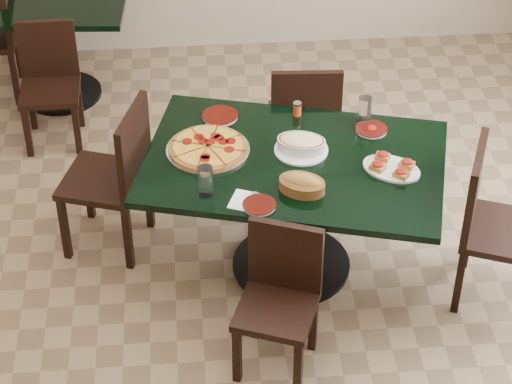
{
  "coord_description": "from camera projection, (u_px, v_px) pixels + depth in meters",
  "views": [
    {
      "loc": [
        -0.3,
        -3.93,
        3.84
      ],
      "look_at": [
        0.02,
        0.0,
        0.73
      ],
      "focal_mm": 70.0,
      "sensor_mm": 36.0,
      "label": 1
    }
  ],
  "objects": [
    {
      "name": "floor",
      "position": [
        252.0,
        296.0,
        5.48
      ],
      "size": [
        5.5,
        5.5,
        0.0
      ],
      "primitive_type": "plane",
      "color": "#866C4D",
      "rests_on": "ground"
    },
    {
      "name": "main_table",
      "position": [
        293.0,
        187.0,
        5.32
      ],
      "size": [
        1.76,
        1.37,
        0.75
      ],
      "rotation": [
        0.0,
        0.0,
        -0.26
      ],
      "color": "black",
      "rests_on": "floor"
    },
    {
      "name": "back_table",
      "position": [
        53.0,
        29.0,
        6.75
      ],
      "size": [
        1.07,
        0.82,
        0.75
      ],
      "rotation": [
        0.0,
        0.0,
        -0.08
      ],
      "color": "black",
      "rests_on": "floor"
    },
    {
      "name": "chair_far",
      "position": [
        304.0,
        119.0,
        5.96
      ],
      "size": [
        0.43,
        0.43,
        0.88
      ],
      "rotation": [
        0.0,
        0.0,
        3.09
      ],
      "color": "black",
      "rests_on": "floor"
    },
    {
      "name": "chair_near",
      "position": [
        280.0,
        292.0,
        4.88
      ],
      "size": [
        0.48,
        0.48,
        0.79
      ],
      "rotation": [
        0.0,
        0.0,
        -0.36
      ],
      "color": "black",
      "rests_on": "floor"
    },
    {
      "name": "chair_right",
      "position": [
        491.0,
        218.0,
        5.19
      ],
      "size": [
        0.57,
        0.57,
        0.93
      ],
      "rotation": [
        0.0,
        0.0,
        1.19
      ],
      "color": "black",
      "rests_on": "floor"
    },
    {
      "name": "chair_left",
      "position": [
        117.0,
        171.0,
        5.5
      ],
      "size": [
        0.55,
        0.55,
        0.93
      ],
      "rotation": [
        0.0,
        0.0,
        -1.88
      ],
      "color": "black",
      "rests_on": "floor"
    },
    {
      "name": "back_chair_near",
      "position": [
        49.0,
        77.0,
        6.42
      ],
      "size": [
        0.38,
        0.38,
        0.8
      ],
      "rotation": [
        0.0,
        0.0,
        0.01
      ],
      "color": "black",
      "rests_on": "floor"
    },
    {
      "name": "pepperoni_pizza",
      "position": [
        208.0,
        148.0,
        5.26
      ],
      "size": [
        0.44,
        0.44,
        0.04
      ],
      "rotation": [
        0.0,
        0.0,
        -0.34
      ],
      "color": "silver",
      "rests_on": "main_table"
    },
    {
      "name": "lasagna_casserole",
      "position": [
        301.0,
        144.0,
        5.24
      ],
      "size": [
        0.29,
        0.29,
        0.09
      ],
      "rotation": [
        0.0,
        0.0,
        -0.28
      ],
      "color": "silver",
      "rests_on": "main_table"
    },
    {
      "name": "bread_basket",
      "position": [
        302.0,
        184.0,
        4.98
      ],
      "size": [
        0.28,
        0.25,
        0.1
      ],
      "rotation": [
        0.0,
        0.0,
        -0.43
      ],
      "color": "brown",
      "rests_on": "main_table"
    },
    {
      "name": "bruschetta_platter",
      "position": [
        392.0,
        166.0,
        5.12
      ],
      "size": [
        0.38,
        0.35,
        0.05
      ],
      "rotation": [
        0.0,
        0.0,
        -0.62
      ],
      "color": "silver",
      "rests_on": "main_table"
    },
    {
      "name": "side_plate_near",
      "position": [
        259.0,
        205.0,
        4.9
      ],
      "size": [
        0.17,
        0.17,
        0.02
      ],
      "rotation": [
        0.0,
        0.0,
        0.07
      ],
      "color": "silver",
      "rests_on": "main_table"
    },
    {
      "name": "side_plate_far_r",
      "position": [
        371.0,
        129.0,
        5.41
      ],
      "size": [
        0.17,
        0.17,
        0.03
      ],
      "rotation": [
        0.0,
        0.0,
        0.1
      ],
      "color": "silver",
      "rests_on": "main_table"
    },
    {
      "name": "side_plate_far_l",
      "position": [
        220.0,
        116.0,
        5.51
      ],
      "size": [
        0.2,
        0.2,
        0.02
      ],
      "rotation": [
        0.0,
        0.0,
        -0.22
      ],
      "color": "silver",
      "rests_on": "main_table"
    },
    {
      "name": "napkin_setting",
      "position": [
        247.0,
        201.0,
        4.93
      ],
      "size": [
        0.2,
        0.2,
        0.01
      ],
      "rotation": [
        0.0,
        0.0,
        -0.39
      ],
      "color": "white",
      "rests_on": "main_table"
    },
    {
      "name": "water_glass_a",
      "position": [
        365.0,
        110.0,
        5.43
      ],
      "size": [
        0.07,
        0.07,
        0.16
      ],
      "primitive_type": "cylinder",
      "color": "white",
      "rests_on": "main_table"
    },
    {
      "name": "water_glass_b",
      "position": [
        206.0,
        181.0,
        4.93
      ],
      "size": [
        0.08,
        0.08,
        0.16
      ],
      "primitive_type": "cylinder",
      "color": "white",
      "rests_on": "main_table"
    },
    {
      "name": "pepper_shaker",
      "position": [
        297.0,
        109.0,
        5.51
      ],
      "size": [
        0.05,
        0.05,
        0.08
      ],
      "color": "red",
      "rests_on": "main_table"
    }
  ]
}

